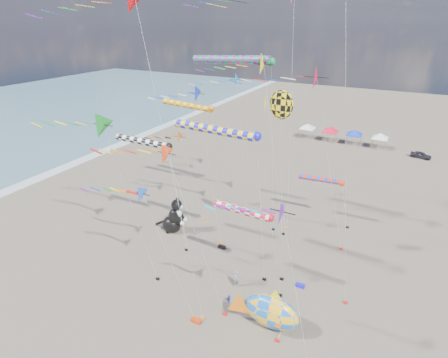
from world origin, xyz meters
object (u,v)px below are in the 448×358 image
fish_inflatable (271,311)px  child_green (235,307)px  cat_inflatable (172,215)px  child_blue (229,299)px  person_adult (237,279)px  parked_car (421,155)px

fish_inflatable → child_green: 3.77m
cat_inflatable → child_green: (12.70, -8.38, -1.91)m
child_blue → child_green: bearing=-97.9°
child_green → child_blue: bearing=161.0°
fish_inflatable → child_blue: 4.79m
cat_inflatable → child_green: 15.33m
child_green → fish_inflatable: bearing=13.9°
cat_inflatable → child_blue: (11.73, -7.66, -1.96)m
person_adult → child_green: 3.40m
person_adult → fish_inflatable: bearing=-79.4°
child_blue → parked_car: size_ratio=0.26×
person_adult → child_blue: 2.46m
child_green → parked_car: parked_car is taller
cat_inflatable → parked_car: 51.09m
child_green → child_blue: size_ratio=1.12×
person_adult → child_green: size_ratio=1.65×
cat_inflatable → child_green: cat_inflatable is taller
person_adult → child_green: (1.32, -3.12, -0.35)m
person_adult → parked_car: size_ratio=0.48×
child_blue → cat_inflatable: bearing=85.6°
person_adult → parked_car: 50.95m
fish_inflatable → person_adult: bearing=145.1°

